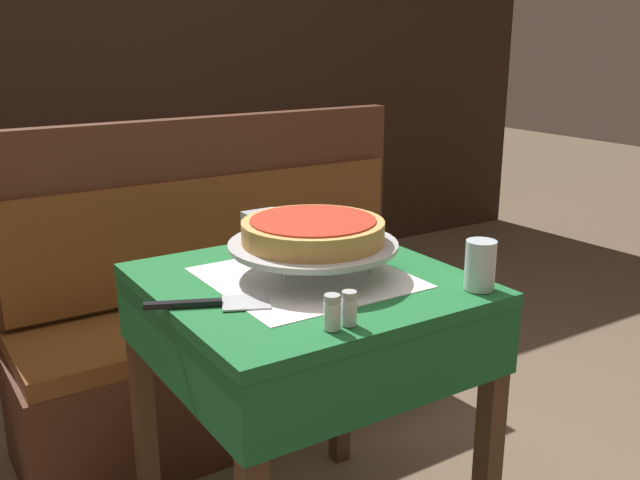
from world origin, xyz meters
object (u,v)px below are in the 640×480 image
(pepper_shaker, at_px, (349,308))
(condiment_caddy, at_px, (162,155))
(water_glass_near, at_px, (480,265))
(salt_shaker, at_px, (332,312))
(pizza_server, at_px, (213,303))
(booth_bench, at_px, (234,336))
(pizza_pan_stand, at_px, (313,246))
(napkin_holder, at_px, (262,227))
(deep_dish_pizza, at_px, (313,231))
(dining_table_rear, at_px, (172,184))
(dining_table_front, at_px, (307,324))

(pepper_shaker, bearing_deg, condiment_caddy, 80.04)
(water_glass_near, relative_size, condiment_caddy, 0.61)
(water_glass_near, bearing_deg, salt_shaker, -178.69)
(salt_shaker, bearing_deg, pizza_server, 120.44)
(booth_bench, xyz_separation_m, pizza_pan_stand, (-0.12, -0.71, 0.52))
(pizza_server, bearing_deg, napkin_holder, 48.89)
(napkin_holder, bearing_deg, pepper_shaker, -101.81)
(pizza_pan_stand, bearing_deg, deep_dish_pizza, 14.04)
(pizza_pan_stand, distance_m, napkin_holder, 0.30)
(dining_table_rear, xyz_separation_m, deep_dish_pizza, (-0.30, -1.66, 0.22))
(booth_bench, bearing_deg, pizza_server, -118.08)
(dining_table_rear, relative_size, condiment_caddy, 4.17)
(dining_table_front, distance_m, salt_shaker, 0.35)
(deep_dish_pizza, distance_m, condiment_caddy, 1.61)
(water_glass_near, bearing_deg, condiment_caddy, 90.89)
(dining_table_rear, xyz_separation_m, pepper_shaker, (-0.40, -1.95, 0.14))
(pizza_pan_stand, xyz_separation_m, salt_shaker, (-0.14, -0.29, -0.04))
(booth_bench, height_order, pepper_shaker, booth_bench)
(booth_bench, bearing_deg, condiment_caddy, 83.14)
(pepper_shaker, bearing_deg, dining_table_front, 74.67)
(pizza_pan_stand, bearing_deg, dining_table_rear, 79.88)
(pizza_server, xyz_separation_m, water_glass_near, (0.54, -0.23, 0.05))
(water_glass_near, xyz_separation_m, condiment_caddy, (-0.03, 1.87, -0.01))
(pizza_server, height_order, condiment_caddy, condiment_caddy)
(pizza_pan_stand, relative_size, pepper_shaker, 5.75)
(pizza_server, bearing_deg, condiment_caddy, 72.71)
(pizza_pan_stand, relative_size, condiment_caddy, 2.17)
(dining_table_front, relative_size, napkin_holder, 7.69)
(pizza_server, distance_m, condiment_caddy, 1.72)
(booth_bench, xyz_separation_m, pepper_shaker, (-0.22, -1.00, 0.49))
(dining_table_rear, height_order, pepper_shaker, pepper_shaker)
(salt_shaker, relative_size, condiment_caddy, 0.38)
(pepper_shaker, bearing_deg, napkin_holder, 78.19)
(pizza_server, bearing_deg, pizza_pan_stand, 10.20)
(condiment_caddy, bearing_deg, salt_shaker, -101.14)
(napkin_holder, bearing_deg, dining_table_rear, 78.67)
(pizza_server, bearing_deg, salt_shaker, -59.56)
(condiment_caddy, bearing_deg, dining_table_rear, 47.36)
(dining_table_front, distance_m, condiment_caddy, 1.63)
(water_glass_near, bearing_deg, dining_table_rear, 88.90)
(deep_dish_pizza, relative_size, water_glass_near, 2.98)
(dining_table_front, distance_m, napkin_holder, 0.35)
(deep_dish_pizza, height_order, pizza_server, deep_dish_pizza)
(dining_table_front, relative_size, dining_table_rear, 1.01)
(dining_table_front, height_order, water_glass_near, water_glass_near)
(booth_bench, bearing_deg, pizza_pan_stand, -99.95)
(dining_table_front, distance_m, pizza_pan_stand, 0.19)
(booth_bench, relative_size, pepper_shaker, 21.09)
(pizza_pan_stand, xyz_separation_m, water_glass_near, (0.26, -0.28, -0.01))
(booth_bench, bearing_deg, water_glass_near, -82.21)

